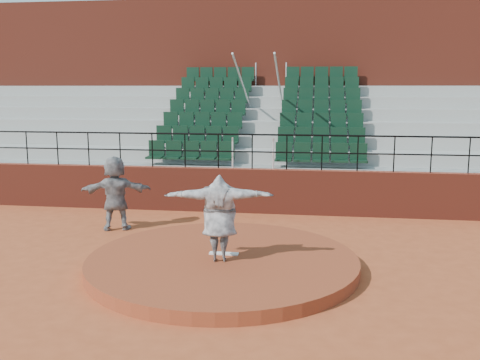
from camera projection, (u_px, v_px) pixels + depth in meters
The scene contains 9 objects.
ground at pixel (223, 268), 10.91m from camera, with size 90.00×90.00×0.00m, color #A74925.
pitchers_mound at pixel (223, 262), 10.89m from camera, with size 5.50×5.50×0.25m, color brown.
pitching_rubber at pixel (224, 253), 11.01m from camera, with size 0.60×0.15×0.03m, color white.
boundary_wall at pixel (252, 191), 15.68m from camera, with size 24.00×0.30×1.30m, color maroon.
wall_railing at pixel (252, 144), 15.44m from camera, with size 24.04×0.05×1.03m.
seating_deck at pixel (264, 150), 19.10m from camera, with size 24.00×5.97×4.63m.
press_box_facade at pixel (274, 90), 22.59m from camera, with size 24.00×3.00×7.10m, color maroon.
pitcher at pixel (219, 218), 10.49m from camera, with size 2.12×0.58×1.73m, color black.
fielder at pixel (115, 193), 13.74m from camera, with size 1.79×0.57×1.93m, color black.
Camera 1 is at (1.83, -10.29, 3.65)m, focal length 40.00 mm.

